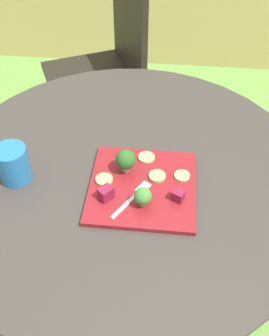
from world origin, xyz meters
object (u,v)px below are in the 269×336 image
Objects in this scene: salad_plate at (142,187)px; drinking_glass at (14,166)px; patio_chair at (109,59)px; fork at (134,196)px.

drinking_glass is (-0.36, 0.01, 0.04)m from salad_plate.
patio_chair is 1.05m from salad_plate.
salad_plate is at bearing -75.80° from patio_chair.
drinking_glass is 0.76× the size of fork.
salad_plate is 0.05m from fork.
patio_chair is 6.46× the size of fork.
patio_chair is at bearing 102.67° from fork.
salad_plate is at bearing -1.03° from drinking_glass.
drinking_glass is 0.35m from fork.
fork is (0.23, -1.04, 0.20)m from patio_chair.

